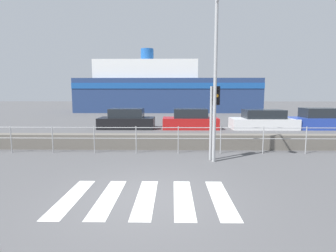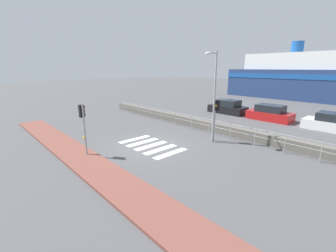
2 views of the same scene
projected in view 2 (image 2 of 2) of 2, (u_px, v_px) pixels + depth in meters
The scene contains 11 objects.
ground_plane at pixel (151, 146), 14.13m from camera, with size 160.00×160.00×0.00m, color #4C4C4F.
sidewalk_brick at pixel (88, 163), 11.43m from camera, with size 24.00×1.80×0.12m.
crosswalk at pixel (151, 146), 14.13m from camera, with size 4.05×2.40×0.01m.
seawall at pixel (207, 125), 17.77m from camera, with size 25.55×0.55×0.67m.
harbor_fence at pixel (200, 122), 17.09m from camera, with size 23.04×0.04×1.14m.
traffic_light_near at pixel (83, 119), 12.06m from camera, with size 0.34×0.32×2.86m.
traffic_light_far at pixel (216, 111), 14.49m from camera, with size 0.34×0.32×2.76m.
streetlamp at pixel (213, 87), 13.83m from camera, with size 0.32×1.09×5.76m.
ferry_boat at pixel (309, 80), 34.72m from camera, with size 24.56×8.60×8.76m.
parked_car_black at pixel (227, 107), 24.16m from camera, with size 3.95×1.85×1.44m.
parked_car_red at pixel (270, 114), 20.92m from camera, with size 3.90×1.86×1.43m.
Camera 2 is at (10.54, -8.29, 4.76)m, focal length 24.00 mm.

